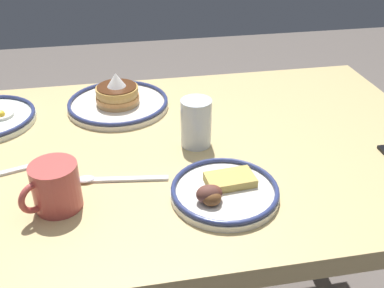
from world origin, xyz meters
name	(u,v)px	position (x,y,z in m)	size (l,w,h in m)	color
dining_table	(169,176)	(0.00, 0.00, 0.64)	(1.36, 0.83, 0.73)	tan
plate_near_main	(118,100)	(0.11, -0.23, 0.75)	(0.28, 0.28, 0.10)	silver
plate_far_companion	(223,191)	(-0.08, 0.21, 0.75)	(0.22, 0.22, 0.05)	silver
coffee_mug	(55,186)	(0.24, 0.18, 0.78)	(0.11, 0.10, 0.10)	#BF4C47
drinking_glass	(196,126)	(-0.07, 0.00, 0.78)	(0.07, 0.07, 0.12)	silver
tea_spoon	(109,179)	(0.14, 0.12, 0.74)	(0.20, 0.04, 0.01)	silver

